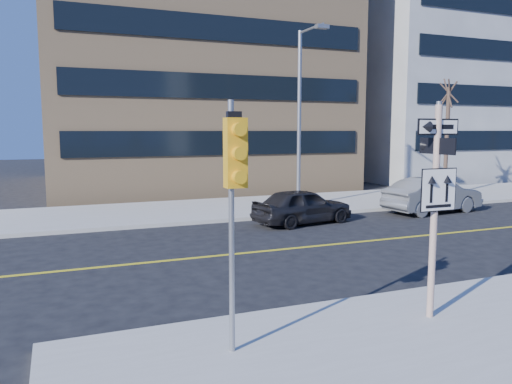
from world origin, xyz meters
name	(u,v)px	position (x,y,z in m)	size (l,w,h in m)	color
ground	(356,286)	(0.00, 0.00, 0.00)	(120.00, 120.00, 0.00)	black
far_sidewalk	(502,191)	(18.00, 12.00, 0.07)	(66.00, 6.00, 0.15)	#AFACA4
sign_pole	(435,198)	(0.00, -2.51, 2.44)	(0.92, 0.92, 4.06)	white
traffic_signal	(235,174)	(-4.00, -2.66, 3.03)	(0.32, 0.45, 4.00)	gray
parked_car_a	(302,206)	(2.48, 7.64, 0.71)	(4.16, 1.67, 1.42)	black
parked_car_b	(433,195)	(9.12, 7.82, 0.78)	(4.73, 1.65, 1.56)	slate
streetlight_a	(302,107)	(4.00, 10.76, 4.76)	(0.55, 2.25, 8.00)	gray
street_tree_west	(449,95)	(13.00, 11.30, 5.52)	(1.80, 1.80, 6.35)	#33261E
building_brick	(182,53)	(2.00, 25.00, 9.00)	(18.00, 18.00, 18.00)	tan
building_grey_mid	(442,85)	(24.00, 24.00, 7.50)	(20.00, 16.00, 15.00)	gray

